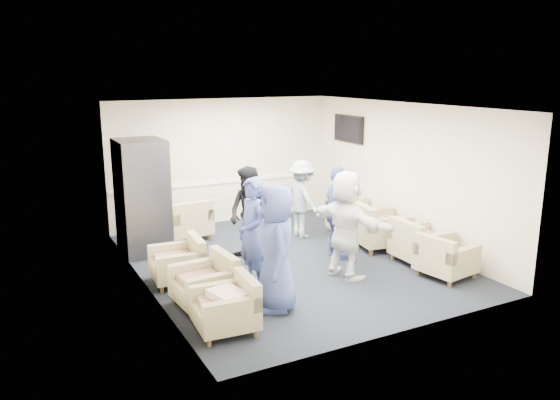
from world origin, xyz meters
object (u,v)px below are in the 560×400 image
armchair_left_mid (208,285)px  armchair_right_far (353,218)px  armchair_corner (187,222)px  person_back_left (250,215)px  armchair_right_midnear (419,245)px  armchair_right_midfar (377,229)px  vending_machine (142,197)px  person_front_right (346,224)px  person_mid_right (337,213)px  person_front_left (276,248)px  person_mid_left (252,234)px  armchair_left_near (229,309)px  person_back_right (302,199)px  armchair_right_near (444,259)px  armchair_left_far (180,264)px

armchair_left_mid → armchair_right_far: armchair_right_far is taller
armchair_corner → person_back_left: 1.92m
armchair_right_midnear → armchair_right_midfar: 1.02m
vending_machine → armchair_corner: bearing=22.8°
armchair_right_midnear → person_front_right: bearing=89.8°
vending_machine → person_back_left: vending_machine is taller
armchair_right_midnear → person_mid_right: bearing=52.5°
person_front_left → person_mid_left: (0.04, 0.86, -0.03)m
armchair_left_near → person_mid_left: person_mid_left is taller
armchair_corner → person_back_left: person_back_left is taller
armchair_right_far → armchair_left_mid: bearing=122.2°
person_back_right → armchair_right_midfar: bearing=-151.4°
armchair_right_midfar → vending_machine: vending_machine is taller
person_back_right → armchair_right_near: bearing=-169.5°
armchair_right_midfar → armchair_corner: bearing=63.6°
armchair_left_near → armchair_right_far: bearing=129.5°
armchair_right_midfar → person_mid_right: bearing=106.3°
armchair_right_midnear → person_back_right: size_ratio=0.55×
person_front_left → armchair_left_far: bearing=-135.1°
person_back_left → person_front_left: bearing=-35.9°
vending_machine → person_back_left: (1.51, -1.37, -0.20)m
armchair_right_near → armchair_right_midnear: (0.10, 0.72, 0.02)m
armchair_left_near → person_back_left: 2.71m
armchair_left_mid → armchair_left_far: 1.04m
person_back_left → person_back_right: 1.77m
person_back_left → vending_machine: bearing=-154.1°
armchair_right_midfar → armchair_left_near: bearing=125.9°
armchair_left_near → person_front_left: bearing=115.1°
armchair_left_far → person_mid_left: 1.30m
person_mid_left → person_back_right: (2.00, 1.96, -0.09)m
armchair_left_near → armchair_left_mid: 0.86m
armchair_right_near → person_mid_left: size_ratio=0.51×
armchair_left_mid → armchair_right_midfar: (3.75, 1.00, 0.05)m
armchair_left_mid → person_mid_right: (2.76, 0.88, 0.51)m
armchair_right_midnear → armchair_corner: armchair_corner is taller
armchair_right_far → person_back_left: (-2.46, -0.38, 0.47)m
person_mid_left → person_back_left: size_ratio=1.03×
person_mid_left → person_back_left: bearing=152.0°
armchair_left_far → person_front_left: 1.91m
vending_machine → armchair_right_midfar: bearing=-24.6°
armchair_right_midnear → armchair_left_near: bearing=103.9°
armchair_right_midnear → person_back_left: (-2.55, 1.44, 0.51)m
armchair_right_midnear → person_mid_left: 3.08m
armchair_left_mid → armchair_right_near: armchair_left_mid is taller
armchair_corner → armchair_right_midnear: bearing=128.4°
person_mid_right → person_front_right: 0.94m
armchair_right_midnear → person_back_right: person_back_right is taller
armchair_left_near → vending_machine: bearing=-173.0°
armchair_left_mid → vending_machine: 2.90m
armchair_right_near → person_back_right: person_back_right is taller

